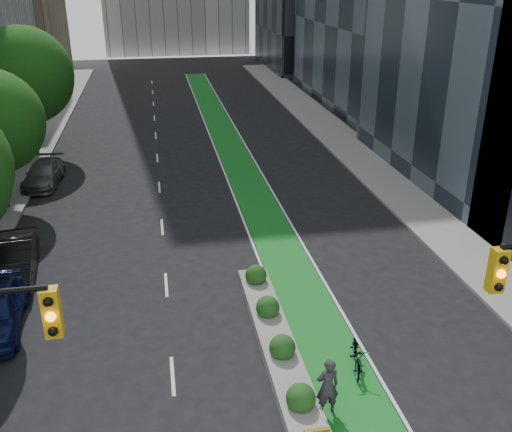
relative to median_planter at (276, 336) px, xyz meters
name	(u,v)px	position (x,y,z in m)	size (l,w,h in m)	color
sidewalk_left	(3,190)	(-13.00, 17.96, -0.30)	(3.60, 90.00, 0.15)	gray
sidewalk_right	(374,168)	(10.60, 17.96, -0.30)	(3.60, 90.00, 0.15)	gray
bike_lane_paint	(234,154)	(1.80, 22.96, -0.37)	(2.20, 70.00, 0.01)	#167B23
tree_far	(24,76)	(-12.20, 24.96, 5.32)	(6.60, 6.60, 9.00)	black
median_planter	(276,336)	(0.00, 0.00, 0.00)	(1.20, 10.26, 1.10)	gray
bicycle	(357,355)	(2.41, -1.66, 0.13)	(0.67, 1.91, 1.00)	gray
cyclist	(327,386)	(0.80, -3.55, 0.60)	(0.71, 0.47, 1.95)	#332E37
parked_car_left_mid	(13,259)	(-10.15, 6.91, 0.46)	(1.76, 5.05, 1.67)	black
parked_car_left_far	(44,174)	(-10.70, 18.74, 0.31)	(1.92, 4.73, 1.37)	#5D6063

